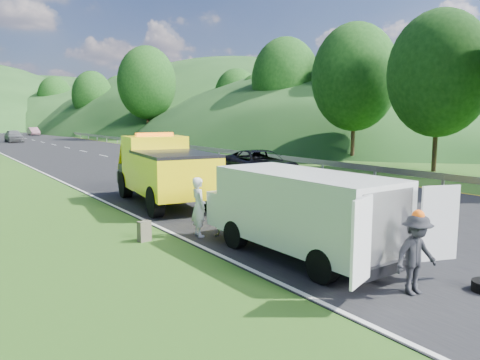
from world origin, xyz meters
TOP-DOWN VIEW (x-y plane):
  - ground at (0.00, 0.00)m, footprint 320.00×320.00m
  - road_surface at (3.00, 40.00)m, footprint 14.00×200.00m
  - guardrail at (10.30, 52.50)m, footprint 0.06×140.00m
  - tree_line_right at (23.00, 60.00)m, footprint 14.00×140.00m
  - tow_truck at (-2.08, 5.03)m, footprint 3.16×6.66m
  - white_van at (-2.34, -3.17)m, footprint 3.26×5.97m
  - woman at (-3.40, -0.08)m, footprint 0.54×0.68m
  - child at (-2.85, -0.55)m, footprint 0.69×0.68m
  - worker at (-2.10, -6.29)m, footprint 1.07×0.69m
  - suitcase at (-4.90, 0.32)m, footprint 0.39×0.27m
  - passing_suv at (5.26, 8.58)m, footprint 3.53×6.01m
  - dist_car_a at (0.09, 54.70)m, footprint 1.89×4.69m
  - dist_car_b at (6.27, 75.09)m, footprint 1.43×4.09m

SIDE VIEW (x-z plane):
  - ground at x=0.00m, z-range 0.00..0.00m
  - guardrail at x=10.30m, z-range -0.76..0.76m
  - tree_line_right at x=23.00m, z-range -7.00..7.00m
  - woman at x=-3.40m, z-range -0.85..0.85m
  - child at x=-2.85m, z-range -0.56..0.56m
  - worker at x=-2.10m, z-range -0.79..0.79m
  - passing_suv at x=5.26m, z-range -0.78..0.78m
  - dist_car_a at x=0.09m, z-range -0.80..0.80m
  - dist_car_b at x=6.27m, z-range -0.67..0.67m
  - road_surface at x=3.00m, z-range 0.00..0.02m
  - suitcase at x=-4.90m, z-range 0.00..0.57m
  - white_van at x=-2.34m, z-range 0.14..2.25m
  - tow_truck at x=-2.08m, z-range -0.03..2.73m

